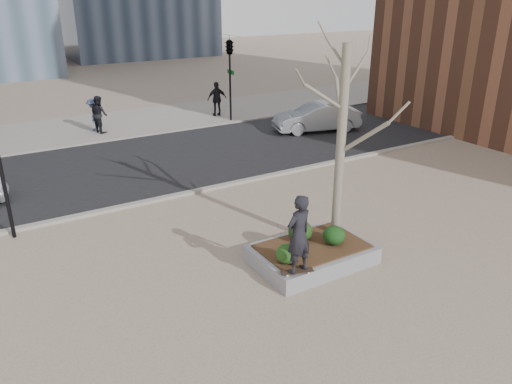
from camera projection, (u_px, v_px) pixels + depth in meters
ground at (280, 272)px, 12.63m from camera, size 120.00×120.00×0.00m
street at (145, 163)px, 20.55m from camera, size 60.00×8.00×0.02m
far_sidewalk at (100, 126)px, 26.10m from camera, size 60.00×6.00×0.02m
planter at (312, 255)px, 13.02m from camera, size 3.00×2.00×0.45m
planter_mulch at (312, 246)px, 12.93m from camera, size 2.70×1.70×0.04m
sycamore_tree at (343, 113)px, 12.39m from camera, size 2.80×2.80×6.60m
shrub_left at (287, 254)px, 12.03m from camera, size 0.56×0.56×0.48m
shrub_middle at (300, 231)px, 13.10m from camera, size 0.64×0.64×0.54m
shrub_right at (334, 235)px, 12.92m from camera, size 0.58×0.58×0.50m
skateboard at (297, 272)px, 11.71m from camera, size 0.80×0.43×0.08m
skateboarder at (299, 234)px, 11.33m from camera, size 0.77×0.57×1.92m
car_silver at (317, 117)px, 24.95m from camera, size 4.53×2.66×1.41m
car_third at (416, 102)px, 28.69m from camera, size 4.55×3.03×1.23m
pedestrian_a at (99, 114)px, 24.65m from camera, size 0.89×1.03×1.82m
pedestrian_b at (93, 115)px, 25.03m from camera, size 0.82×1.15×1.60m
pedestrian_c at (217, 99)px, 27.92m from camera, size 1.17×0.63×1.89m
traffic_light_near at (0, 163)px, 13.58m from camera, size 0.60×2.48×4.50m
traffic_light_far at (230, 79)px, 26.47m from camera, size 0.60×2.48×4.50m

